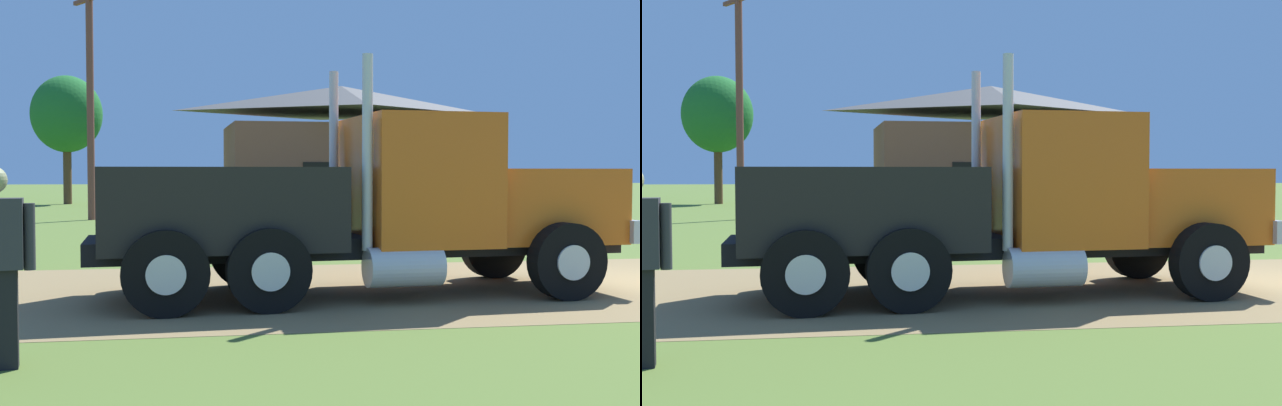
% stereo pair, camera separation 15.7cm
% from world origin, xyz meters
% --- Properties ---
extents(ground_plane, '(200.00, 200.00, 0.00)m').
position_xyz_m(ground_plane, '(0.00, 0.00, 0.00)').
color(ground_plane, '#556D2C').
extents(dirt_track, '(120.00, 5.92, 0.01)m').
position_xyz_m(dirt_track, '(0.00, 0.00, 0.00)').
color(dirt_track, olive).
rests_on(dirt_track, ground_plane).
extents(truck_foreground_white, '(7.68, 3.01, 3.26)m').
position_xyz_m(truck_foreground_white, '(-4.49, -0.46, 1.23)').
color(truck_foreground_white, black).
rests_on(truck_foreground_white, ground_plane).
extents(shed_building, '(12.47, 8.01, 6.18)m').
position_xyz_m(shed_building, '(0.50, 27.89, 2.98)').
color(shed_building, brown).
rests_on(shed_building, ground_plane).
extents(utility_pole_near, '(1.36, 1.89, 8.55)m').
position_xyz_m(utility_pole_near, '(-10.65, 17.55, 4.53)').
color(utility_pole_near, brown).
rests_on(utility_pole_near, ground_plane).
extents(tree_mid, '(3.75, 3.75, 6.92)m').
position_xyz_m(tree_mid, '(-13.80, 31.79, 4.82)').
color(tree_mid, '#513823').
rests_on(tree_mid, ground_plane).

